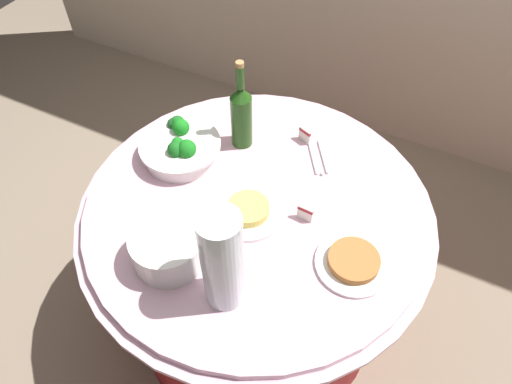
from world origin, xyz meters
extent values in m
plane|color=gray|center=(0.00, 0.00, 0.00)|extent=(6.00, 6.00, 0.00)
cylinder|color=maroon|center=(0.00, 0.00, 0.34)|extent=(1.01, 1.01, 0.69)
cylinder|color=#E0B2C6|center=(0.00, 0.00, 0.70)|extent=(1.16, 1.16, 0.02)
cylinder|color=#E0B2C6|center=(0.00, 0.00, 0.72)|extent=(1.10, 1.10, 0.03)
cylinder|color=white|center=(-0.32, 0.07, 0.77)|extent=(0.26, 0.26, 0.05)
cylinder|color=white|center=(-0.32, 0.07, 0.80)|extent=(0.28, 0.28, 0.01)
sphere|color=#19671E|center=(-0.31, 0.03, 0.81)|extent=(0.06, 0.06, 0.06)
sphere|color=#19631E|center=(-0.38, 0.14, 0.81)|extent=(0.05, 0.05, 0.05)
sphere|color=#197B1E|center=(-0.28, 0.04, 0.82)|extent=(0.06, 0.06, 0.06)
sphere|color=#197C1E|center=(-0.32, 0.06, 0.81)|extent=(0.04, 0.04, 0.04)
sphere|color=#19521E|center=(-0.39, 0.14, 0.81)|extent=(0.04, 0.04, 0.04)
sphere|color=#19831E|center=(-0.35, 0.12, 0.82)|extent=(0.06, 0.06, 0.06)
cylinder|color=white|center=(-0.13, -0.30, 0.74)|extent=(0.21, 0.21, 0.01)
cylinder|color=white|center=(-0.13, -0.30, 0.76)|extent=(0.21, 0.21, 0.01)
cylinder|color=white|center=(-0.13, -0.30, 0.77)|extent=(0.21, 0.21, 0.01)
cylinder|color=white|center=(-0.13, -0.30, 0.78)|extent=(0.21, 0.21, 0.01)
cylinder|color=white|center=(-0.13, -0.30, 0.79)|extent=(0.21, 0.21, 0.01)
cylinder|color=white|center=(-0.13, -0.30, 0.80)|extent=(0.21, 0.21, 0.01)
cylinder|color=white|center=(-0.13, -0.30, 0.80)|extent=(0.21, 0.21, 0.01)
cylinder|color=white|center=(-0.13, -0.30, 0.81)|extent=(0.21, 0.21, 0.01)
cylinder|color=white|center=(-0.13, -0.30, 0.82)|extent=(0.21, 0.21, 0.01)
cylinder|color=white|center=(-0.13, -0.30, 0.83)|extent=(0.21, 0.21, 0.01)
cylinder|color=white|center=(-0.13, -0.30, 0.84)|extent=(0.21, 0.21, 0.01)
cylinder|color=#1F4A14|center=(-0.17, 0.23, 0.84)|extent=(0.07, 0.07, 0.20)
cone|color=#1F4A14|center=(-0.17, 0.23, 0.96)|extent=(0.07, 0.07, 0.04)
cylinder|color=#1F4A14|center=(-0.17, 0.23, 1.02)|extent=(0.03, 0.03, 0.08)
cylinder|color=#B2844C|center=(-0.17, 0.23, 1.07)|extent=(0.03, 0.03, 0.02)
cylinder|color=silver|center=(0.07, -0.33, 0.91)|extent=(0.11, 0.11, 0.34)
sphere|color=#E5B26B|center=(0.09, -0.33, 0.78)|extent=(0.06, 0.06, 0.06)
sphere|color=#E5B26B|center=(0.06, -0.31, 0.78)|extent=(0.06, 0.06, 0.06)
sphere|color=#E5B26B|center=(0.06, -0.35, 0.78)|extent=(0.06, 0.06, 0.06)
sphere|color=#72C64C|center=(0.09, -0.32, 0.83)|extent=(0.06, 0.06, 0.06)
sphere|color=#72C64C|center=(0.05, -0.32, 0.83)|extent=(0.06, 0.06, 0.06)
sphere|color=#72C64C|center=(0.07, -0.35, 0.83)|extent=(0.06, 0.06, 0.06)
sphere|color=red|center=(0.08, -0.31, 0.89)|extent=(0.06, 0.06, 0.06)
sphere|color=red|center=(0.05, -0.33, 0.89)|extent=(0.06, 0.06, 0.06)
sphere|color=red|center=(0.08, -0.34, 0.89)|extent=(0.06, 0.06, 0.06)
sphere|color=#E5B26B|center=(0.07, -0.31, 0.94)|extent=(0.06, 0.06, 0.06)
sphere|color=#E5B26B|center=(0.05, -0.34, 0.94)|extent=(0.06, 0.06, 0.06)
sphere|color=#E5B26B|center=(0.09, -0.33, 0.94)|extent=(0.06, 0.06, 0.06)
sphere|color=#72C64C|center=(0.05, -0.31, 0.99)|extent=(0.06, 0.06, 0.06)
sphere|color=#72C64C|center=(0.07, -0.35, 0.99)|extent=(0.06, 0.06, 0.06)
sphere|color=#72C64C|center=(0.09, -0.32, 0.99)|extent=(0.06, 0.06, 0.06)
cylinder|color=silver|center=(0.09, 0.26, 0.74)|extent=(0.09, 0.14, 0.01)
cylinder|color=silver|center=(0.12, 0.28, 0.74)|extent=(0.09, 0.14, 0.01)
sphere|color=silver|center=(0.15, 0.20, 0.74)|extent=(0.01, 0.01, 0.01)
cylinder|color=white|center=(0.00, -0.05, 0.75)|extent=(0.22, 0.22, 0.01)
cylinder|color=#EACC60|center=(0.00, -0.05, 0.77)|extent=(0.13, 0.13, 0.03)
cylinder|color=white|center=(0.35, -0.08, 0.75)|extent=(0.22, 0.22, 0.01)
cylinder|color=#B77038|center=(0.35, -0.08, 0.76)|extent=(0.15, 0.15, 0.02)
cube|color=white|center=(0.16, 0.01, 0.77)|extent=(0.05, 0.01, 0.05)
cube|color=maroon|center=(0.16, 0.01, 0.79)|extent=(0.05, 0.01, 0.01)
cube|color=white|center=(0.03, 0.33, 0.77)|extent=(0.05, 0.03, 0.05)
cube|color=maroon|center=(0.03, 0.33, 0.79)|extent=(0.05, 0.03, 0.01)
camera|label=1|loc=(0.42, -0.83, 1.90)|focal=32.39mm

